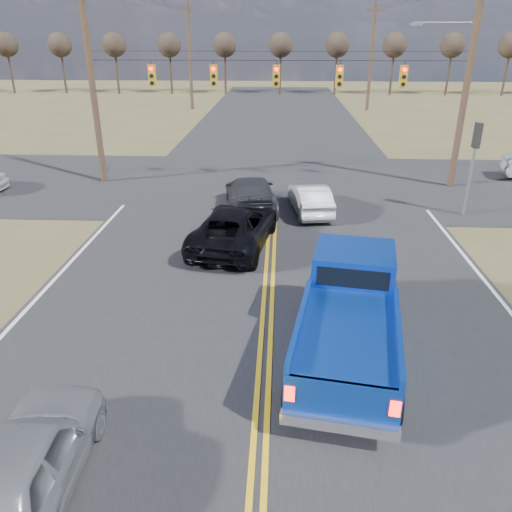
{
  "coord_description": "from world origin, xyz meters",
  "views": [
    {
      "loc": [
        0.29,
        -7.25,
        7.14
      ],
      "look_at": [
        -0.34,
        5.38,
        1.5
      ],
      "focal_mm": 35.0,
      "sensor_mm": 36.0,
      "label": 1
    }
  ],
  "objects_px": {
    "pickup_truck": "(349,316)",
    "black_suv": "(235,227)",
    "dgrey_car_queue": "(251,194)",
    "silver_suv": "(24,464)",
    "white_car_queue": "(310,198)"
  },
  "relations": [
    {
      "from": "pickup_truck",
      "to": "black_suv",
      "type": "height_order",
      "value": "pickup_truck"
    },
    {
      "from": "pickup_truck",
      "to": "dgrey_car_queue",
      "type": "relative_size",
      "value": 1.2
    },
    {
      "from": "silver_suv",
      "to": "dgrey_car_queue",
      "type": "distance_m",
      "value": 15.34
    },
    {
      "from": "black_suv",
      "to": "pickup_truck",
      "type": "bearing_deg",
      "value": 125.68
    },
    {
      "from": "pickup_truck",
      "to": "white_car_queue",
      "type": "xyz_separation_m",
      "value": [
        -0.39,
        10.52,
        -0.43
      ]
    },
    {
      "from": "pickup_truck",
      "to": "dgrey_car_queue",
      "type": "distance_m",
      "value": 11.09
    },
    {
      "from": "pickup_truck",
      "to": "silver_suv",
      "type": "distance_m",
      "value": 7.26
    },
    {
      "from": "pickup_truck",
      "to": "dgrey_car_queue",
      "type": "xyz_separation_m",
      "value": [
        -2.97,
        10.68,
        -0.33
      ]
    },
    {
      "from": "pickup_truck",
      "to": "silver_suv",
      "type": "bearing_deg",
      "value": -133.18
    },
    {
      "from": "silver_suv",
      "to": "white_car_queue",
      "type": "height_order",
      "value": "silver_suv"
    },
    {
      "from": "silver_suv",
      "to": "pickup_truck",
      "type": "bearing_deg",
      "value": -145.3
    },
    {
      "from": "white_car_queue",
      "to": "dgrey_car_queue",
      "type": "bearing_deg",
      "value": -11.78
    },
    {
      "from": "black_suv",
      "to": "white_car_queue",
      "type": "bearing_deg",
      "value": -117.78
    },
    {
      "from": "silver_suv",
      "to": "black_suv",
      "type": "height_order",
      "value": "black_suv"
    },
    {
      "from": "black_suv",
      "to": "white_car_queue",
      "type": "height_order",
      "value": "black_suv"
    }
  ]
}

